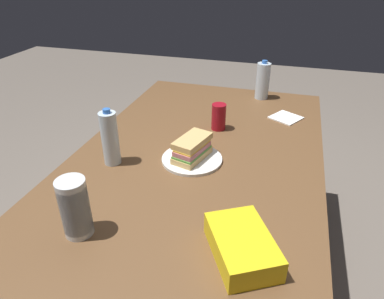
% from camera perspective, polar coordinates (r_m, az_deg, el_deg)
% --- Properties ---
extents(ground_plane, '(8.00, 8.00, 0.00)m').
position_cam_1_polar(ground_plane, '(1.89, 0.49, -20.68)').
color(ground_plane, '#70665B').
extents(dining_table, '(1.72, 0.99, 0.73)m').
position_cam_1_polar(dining_table, '(1.45, 0.60, -4.16)').
color(dining_table, brown).
rests_on(dining_table, ground_plane).
extents(paper_plate, '(0.24, 0.24, 0.01)m').
position_cam_1_polar(paper_plate, '(1.39, 0.00, -1.58)').
color(paper_plate, white).
rests_on(paper_plate, dining_table).
extents(sandwich, '(0.20, 0.14, 0.08)m').
position_cam_1_polar(sandwich, '(1.37, 0.02, 0.19)').
color(sandwich, '#DBB26B').
rests_on(sandwich, paper_plate).
extents(soda_can_red, '(0.07, 0.07, 0.12)m').
position_cam_1_polar(soda_can_red, '(1.62, 4.38, 5.35)').
color(soda_can_red, maroon).
rests_on(soda_can_red, dining_table).
extents(chip_bag, '(0.27, 0.24, 0.07)m').
position_cam_1_polar(chip_bag, '(0.99, 8.15, -15.28)').
color(chip_bag, yellow).
rests_on(chip_bag, dining_table).
extents(water_bottle_tall, '(0.07, 0.07, 0.21)m').
position_cam_1_polar(water_bottle_tall, '(2.00, 11.46, 10.93)').
color(water_bottle_tall, silver).
rests_on(water_bottle_tall, dining_table).
extents(plastic_cup_stack, '(0.08, 0.08, 0.18)m').
position_cam_1_polar(plastic_cup_stack, '(1.06, -18.56, -8.99)').
color(plastic_cup_stack, silver).
rests_on(plastic_cup_stack, dining_table).
extents(water_bottle_spare, '(0.07, 0.07, 0.23)m').
position_cam_1_polar(water_bottle_spare, '(1.36, -13.23, 1.81)').
color(water_bottle_spare, silver).
rests_on(water_bottle_spare, dining_table).
extents(paper_napkin, '(0.18, 0.18, 0.01)m').
position_cam_1_polar(paper_napkin, '(1.81, 15.07, 5.04)').
color(paper_napkin, white).
rests_on(paper_napkin, dining_table).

